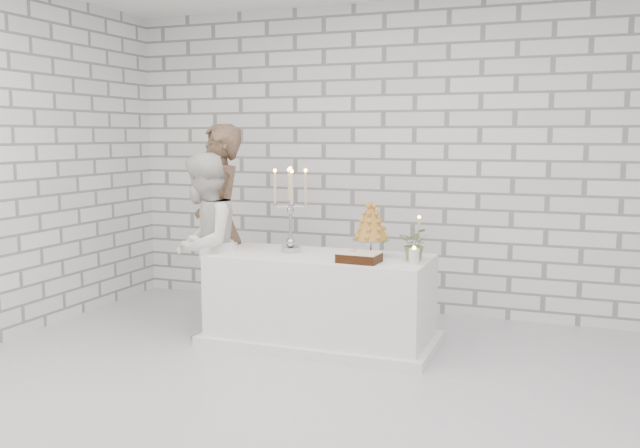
{
  "coord_description": "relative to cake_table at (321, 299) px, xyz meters",
  "views": [
    {
      "loc": [
        1.49,
        -4.03,
        1.73
      ],
      "look_at": [
        -0.36,
        0.89,
        1.05
      ],
      "focal_mm": 38.48,
      "sensor_mm": 36.0,
      "label": 1
    }
  ],
  "objects": [
    {
      "name": "ground",
      "position": [
        0.47,
        -1.19,
        -0.38
      ],
      "size": [
        6.0,
        5.0,
        0.01
      ],
      "primitive_type": "cube",
      "color": "silver",
      "rests_on": "ground"
    },
    {
      "name": "wall_back",
      "position": [
        0.47,
        1.31,
        1.12
      ],
      "size": [
        6.0,
        0.01,
        3.0
      ],
      "primitive_type": "cube",
      "color": "white",
      "rests_on": "ground"
    },
    {
      "name": "wall_front",
      "position": [
        0.47,
        -3.69,
        1.12
      ],
      "size": [
        6.0,
        0.01,
        3.0
      ],
      "primitive_type": "cube",
      "color": "white",
      "rests_on": "ground"
    },
    {
      "name": "cake_table",
      "position": [
        0.0,
        0.0,
        0.0
      ],
      "size": [
        1.8,
        0.8,
        0.75
      ],
      "primitive_type": "cube",
      "color": "white",
      "rests_on": "ground"
    },
    {
      "name": "groom",
      "position": [
        -1.07,
        0.23,
        0.54
      ],
      "size": [
        0.68,
        0.79,
        1.83
      ],
      "primitive_type": "imported",
      "rotation": [
        0.0,
        0.0,
        -1.13
      ],
      "color": "#462F1F",
      "rests_on": "ground"
    },
    {
      "name": "bride",
      "position": [
        -1.03,
        -0.11,
        0.42
      ],
      "size": [
        0.72,
        0.86,
        1.58
      ],
      "primitive_type": "imported",
      "rotation": [
        0.0,
        0.0,
        -1.4
      ],
      "color": "white",
      "rests_on": "ground"
    },
    {
      "name": "candelabra",
      "position": [
        -0.29,
        0.05,
        0.74
      ],
      "size": [
        0.37,
        0.37,
        0.72
      ],
      "primitive_type": null,
      "rotation": [
        0.0,
        0.0,
        -0.29
      ],
      "color": "#AAA9B4",
      "rests_on": "cake_table"
    },
    {
      "name": "croquembouche",
      "position": [
        0.41,
        0.06,
        0.61
      ],
      "size": [
        0.38,
        0.38,
        0.47
      ],
      "primitive_type": null,
      "rotation": [
        0.0,
        0.0,
        -0.34
      ],
      "color": "#9F6A24",
      "rests_on": "cake_table"
    },
    {
      "name": "chocolate_cake",
      "position": [
        0.39,
        -0.2,
        0.42
      ],
      "size": [
        0.33,
        0.24,
        0.08
      ],
      "primitive_type": "cube",
      "rotation": [
        0.0,
        0.0,
        -0.06
      ],
      "color": "black",
      "rests_on": "cake_table"
    },
    {
      "name": "pillar_candle",
      "position": [
        0.81,
        -0.14,
        0.44
      ],
      "size": [
        0.1,
        0.1,
        0.12
      ],
      "primitive_type": "cylinder",
      "rotation": [
        0.0,
        0.0,
        0.29
      ],
      "color": "white",
      "rests_on": "cake_table"
    },
    {
      "name": "extra_taper",
      "position": [
        0.78,
        0.17,
        0.54
      ],
      "size": [
        0.07,
        0.07,
        0.32
      ],
      "primitive_type": "cylinder",
      "rotation": [
        0.0,
        0.0,
        -0.17
      ],
      "color": "beige",
      "rests_on": "cake_table"
    },
    {
      "name": "flowers",
      "position": [
        0.79,
        0.03,
        0.51
      ],
      "size": [
        0.25,
        0.22,
        0.27
      ],
      "primitive_type": "imported",
      "rotation": [
        0.0,
        0.0,
        -0.06
      ],
      "color": "#537240",
      "rests_on": "cake_table"
    }
  ]
}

